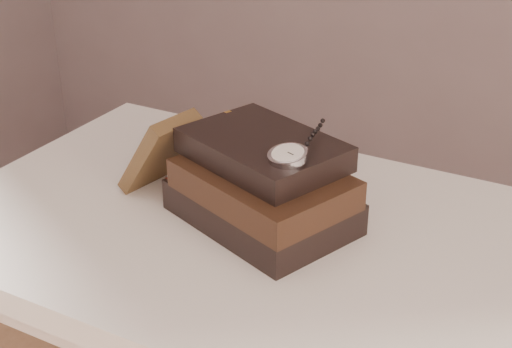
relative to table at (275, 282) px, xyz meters
The scene contains 5 objects.
table is the anchor object (origin of this frame).
book_stack 0.15m from the table, 158.41° to the left, with size 0.30×0.26×0.13m.
journal 0.27m from the table, behind, with size 0.02×0.09×0.15m, color #3A2816.
pocket_watch 0.23m from the table, 37.42° to the right, with size 0.07×0.16×0.02m.
eyeglasses 0.22m from the table, 123.66° to the left, with size 0.14×0.15×0.05m.
Camera 1 is at (0.41, -0.47, 1.30)m, focal length 51.57 mm.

